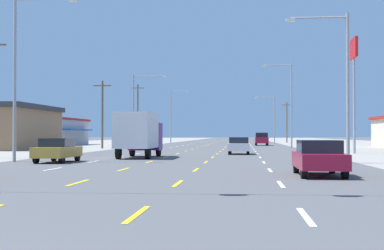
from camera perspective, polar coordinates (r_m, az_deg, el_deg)
ground_plane at (r=70.86m, az=1.93°, el=-2.34°), size 572.00×572.00×0.00m
lot_apron_left at (r=76.35m, az=-16.97°, el=-2.20°), size 28.00×440.00×0.01m
lane_markings at (r=109.31m, az=3.06°, el=-1.86°), size 10.64×227.60×0.01m
signal_span_wire at (r=16.54m, az=-9.87°, el=10.58°), size 27.70×0.53×8.87m
sedan_far_right_near at (r=23.58m, az=12.72°, el=-3.21°), size 1.80×4.50×1.46m
sedan_far_left_mid at (r=35.19m, az=-13.46°, el=-2.46°), size 1.80×4.50×1.46m
box_truck_inner_left_midfar at (r=41.08m, az=-5.40°, el=-0.76°), size 2.40×7.20×3.23m
sedan_inner_right_far at (r=48.56m, az=4.77°, el=-2.07°), size 1.80×4.50×1.46m
suv_far_right_farther at (r=87.61m, az=7.05°, el=-1.40°), size 1.98×4.90×1.98m
storefront_left_row_2 at (r=92.76m, az=-14.28°, el=-0.65°), size 9.95×17.54×4.29m
pole_sign_right_row_1 at (r=52.36m, az=16.07°, el=5.96°), size 0.24×2.57×10.25m
streetlight_left_row_0 at (r=36.72m, az=-16.95°, el=5.73°), size 4.06×0.26×10.35m
streetlight_right_row_0 at (r=34.46m, az=14.86°, el=4.81°), size 3.70×0.26×8.87m
streetlight_left_row_1 at (r=73.36m, az=-5.59°, el=2.04°), size 4.49×0.26×9.47m
streetlight_right_row_1 at (r=72.35m, az=9.77°, el=2.55°), size 3.85×0.26×10.73m
streetlight_left_row_2 at (r=111.10m, az=-2.00°, el=1.25°), size 3.72×0.26×10.53m
streetlight_right_row_2 at (r=110.37m, az=8.14°, el=0.92°), size 3.93×0.26×9.18m
utility_pole_left_row_1 at (r=69.43m, az=-9.06°, el=1.21°), size 2.20×0.26×8.25m
utility_pole_left_row_2 at (r=95.53m, az=-5.52°, el=1.18°), size 2.20×0.26×10.16m
utility_pole_right_row_3 at (r=118.81m, az=9.57°, el=0.36°), size 2.20×0.26×8.47m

